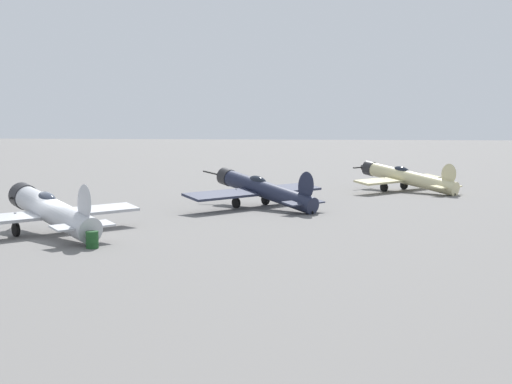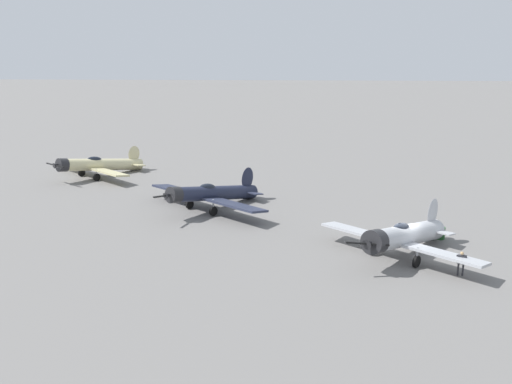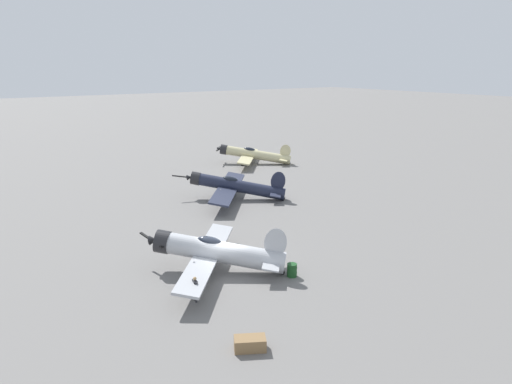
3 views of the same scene
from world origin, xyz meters
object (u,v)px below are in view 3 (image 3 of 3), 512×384
Objects in this scene: fuel_drum at (292,270)px; airplane_foreground at (215,251)px; airplane_mid_apron at (234,186)px; ground_crew_mechanic at (195,287)px; equipment_crate at (250,344)px; airplane_far_line at (253,154)px.

airplane_foreground is at bearing -133.00° from fuel_drum.
airplane_mid_apron is at bearing -85.25° from airplane_foreground.
ground_crew_mechanic is at bearing 91.75° from airplane_mid_apron.
fuel_drum reaches higher than equipment_crate.
ground_crew_mechanic reaches higher than equipment_crate.
equipment_crate is at bearing 99.41° from airplane_mid_apron.
equipment_crate is (23.17, -13.51, -1.08)m from airplane_mid_apron.
fuel_drum is at bearing 109.28° from airplane_mid_apron.
airplane_mid_apron is at bearing 159.61° from fuel_drum.
airplane_foreground is 5.29m from fuel_drum.
airplane_foreground is 0.90× the size of airplane_mid_apron.
fuel_drum is (31.80, -18.38, -0.88)m from airplane_far_line.
airplane_mid_apron is at bearing 149.75° from equipment_crate.
airplane_foreground reaches higher than airplane_far_line.
ground_crew_mechanic is at bearing -94.86° from fuel_drum.
airplane_mid_apron is 18.18m from airplane_far_line.
airplane_far_line is at bearing -90.50° from airplane_mid_apron.
airplane_mid_apron is 6.97× the size of ground_crew_mechanic.
airplane_foreground is 9.39m from equipment_crate.
ground_crew_mechanic is 1.78× the size of fuel_drum.
airplane_foreground is 17.77m from airplane_mid_apron.
equipment_crate is at bearing -52.50° from fuel_drum.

